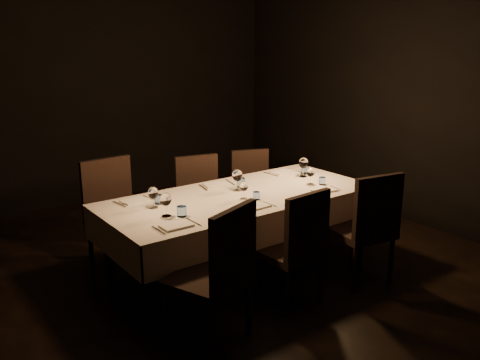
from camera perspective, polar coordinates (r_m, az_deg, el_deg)
room at (r=4.46m, az=0.00°, el=7.45°), size 5.01×6.01×3.01m
dining_table at (r=4.64m, az=0.00°, el=-2.54°), size 2.52×1.12×0.76m
chair_near_left at (r=3.58m, az=-2.49°, el=-10.13°), size 0.65×0.65×1.05m
place_setting_near_left at (r=4.00m, az=-7.58°, el=-3.36°), size 0.35×0.41×0.19m
chair_near_center at (r=4.13m, az=6.25°, el=-7.08°), size 0.51×0.51×0.99m
place_setting_near_center at (r=4.41m, az=1.24°, el=-1.64°), size 0.29×0.39×0.16m
chair_near_right at (r=4.61m, az=14.04°, el=-4.81°), size 0.57×0.57×1.03m
place_setting_near_right at (r=4.93m, az=8.74°, el=0.05°), size 0.31×0.39×0.17m
chair_far_left at (r=4.95m, az=-13.92°, el=-3.28°), size 0.53×0.53×1.05m
place_setting_far_left at (r=4.37m, az=-10.21°, el=-1.89°), size 0.34×0.41×0.18m
chair_far_center at (r=5.31m, az=-4.43°, el=-2.04°), size 0.55×0.55×0.96m
place_setting_far_center at (r=4.80m, az=-0.92°, el=-0.01°), size 0.38×0.42×0.20m
chair_far_right at (r=5.79m, az=1.42°, el=-0.74°), size 0.56×0.56×0.91m
place_setting_far_right at (r=5.31m, az=6.45°, el=1.41°), size 0.37×0.42×0.20m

